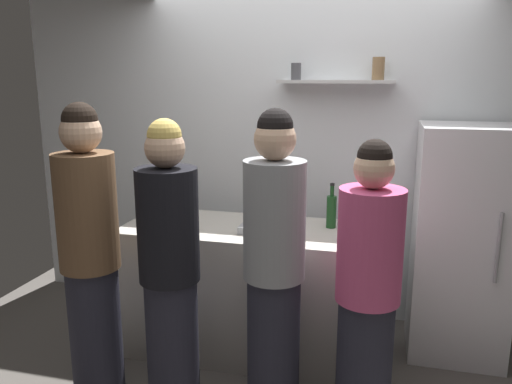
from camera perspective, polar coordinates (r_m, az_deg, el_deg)
back_wall_assembly at (r=4.04m, az=6.00°, el=4.17°), size 4.80×0.32×2.60m
refrigerator at (r=3.76m, az=22.02°, el=-5.24°), size 0.62×0.65×1.60m
counter at (r=3.61m, az=-0.00°, el=-10.93°), size 1.82×0.71×0.90m
baking_pan at (r=3.37m, az=1.25°, el=-4.06°), size 0.34×0.24×0.05m
utensil_holder at (r=3.64m, az=1.27°, el=-2.16°), size 0.09×0.09×0.22m
wine_bottle_green_glass at (r=3.47m, az=8.49°, el=-2.07°), size 0.07×0.07×0.31m
wine_bottle_amber_glass at (r=3.08m, az=4.67°, el=-4.16°), size 0.07×0.07×0.29m
water_bottle_plastic at (r=3.86m, az=-8.47°, el=-0.68°), size 0.08×0.08×0.25m
person_grey_hoodie at (r=2.82m, az=2.04°, el=-8.62°), size 0.34×0.34×1.75m
person_brown_jacket at (r=3.08m, az=-18.14°, el=-7.15°), size 0.34×0.34×1.78m
person_pink_top at (r=2.78m, az=12.44°, el=-11.11°), size 0.34×0.34×1.61m
person_blonde at (r=2.90m, az=-9.67°, el=-8.87°), size 0.34×0.34×1.70m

